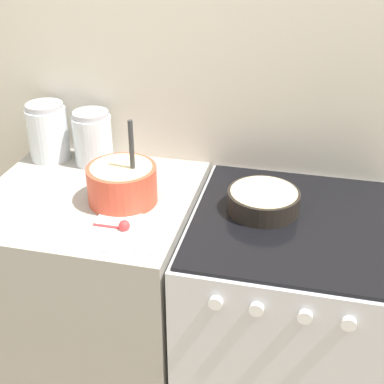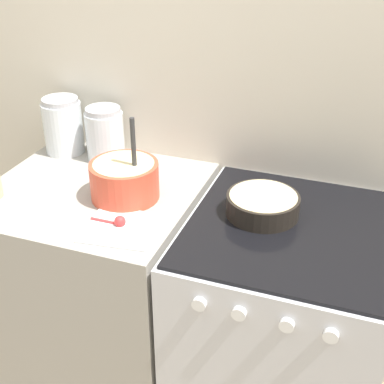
{
  "view_description": "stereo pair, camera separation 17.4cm",
  "coord_description": "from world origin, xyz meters",
  "views": [
    {
      "loc": [
        0.36,
        -1.12,
        1.81
      ],
      "look_at": [
        0.01,
        0.36,
        0.96
      ],
      "focal_mm": 50.0,
      "sensor_mm": 36.0,
      "label": 1
    },
    {
      "loc": [
        0.52,
        -1.07,
        1.81
      ],
      "look_at": [
        0.01,
        0.36,
        0.96
      ],
      "focal_mm": 50.0,
      "sensor_mm": 36.0,
      "label": 2
    }
  ],
  "objects": [
    {
      "name": "baking_pan",
      "position": [
        0.24,
        0.38,
        0.94
      ],
      "size": [
        0.23,
        0.23,
        0.07
      ],
      "color": "black",
      "rests_on": "stove"
    },
    {
      "name": "mixing_bowl",
      "position": [
        -0.22,
        0.33,
        0.98
      ],
      "size": [
        0.23,
        0.23,
        0.29
      ],
      "color": "#D84C33",
      "rests_on": "countertop_cabinet"
    },
    {
      "name": "countertop_cabinet",
      "position": [
        -0.36,
        0.34,
        0.45
      ],
      "size": [
        0.72,
        0.68,
        0.91
      ],
      "color": "#9E998E",
      "rests_on": "ground_plane"
    },
    {
      "name": "stove",
      "position": [
        0.34,
        0.34,
        0.45
      ],
      "size": [
        0.64,
        0.7,
        0.91
      ],
      "color": "silver",
      "rests_on": "ground_plane"
    },
    {
      "name": "storage_jar_left",
      "position": [
        -0.61,
        0.59,
        1.0
      ],
      "size": [
        0.15,
        0.15,
        0.22
      ],
      "color": "silver",
      "rests_on": "countertop_cabinet"
    },
    {
      "name": "storage_jar_middle",
      "position": [
        -0.43,
        0.59,
        0.99
      ],
      "size": [
        0.15,
        0.15,
        0.2
      ],
      "color": "silver",
      "rests_on": "countertop_cabinet"
    },
    {
      "name": "recipe_page",
      "position": [
        -0.15,
        0.15,
        0.91
      ],
      "size": [
        0.24,
        0.24,
        0.01
      ],
      "color": "white",
      "rests_on": "countertop_cabinet"
    },
    {
      "name": "measuring_spoon",
      "position": [
        -0.17,
        0.16,
        0.92
      ],
      "size": [
        0.12,
        0.04,
        0.04
      ],
      "color": "red",
      "rests_on": "countertop_cabinet"
    },
    {
      "name": "wall_back",
      "position": [
        0.0,
        0.71,
        1.2
      ],
      "size": [
        4.44,
        0.05,
        2.4
      ],
      "color": "beige",
      "rests_on": "ground_plane"
    }
  ]
}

